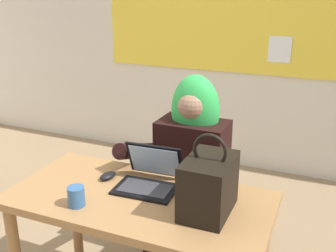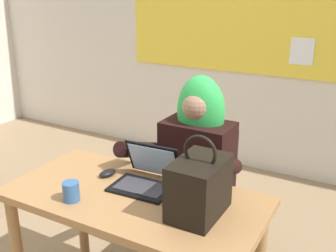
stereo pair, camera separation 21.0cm
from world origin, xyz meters
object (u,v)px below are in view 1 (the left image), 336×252
Objects in this scene: chair_at_desk at (195,186)px; handbag at (209,185)px; coffee_mug at (76,196)px; laptop at (149,178)px; person_costumed at (189,161)px; computer_mouse at (108,176)px; desk_main at (139,216)px.

handbag is (0.30, -0.68, 0.40)m from chair_at_desk.
coffee_mug is at bearing -16.25° from chair_at_desk.
chair_at_desk is 2.74× the size of laptop.
coffee_mug is (-0.28, -0.87, 0.31)m from chair_at_desk.
laptop is (-0.05, -0.43, 0.08)m from person_costumed.
person_costumed is 0.54m from computer_mouse.
desk_main is 0.33m from coffee_mug.
laptop is at bearing 18.03° from computer_mouse.
desk_main is at bearing -9.20° from computer_mouse.
laptop reaches higher than desk_main.
handbag is (0.59, -0.10, 0.12)m from computer_mouse.
computer_mouse is (-0.29, -0.45, 0.05)m from person_costumed.
person_costumed is at bearing 0.24° from chair_at_desk.
chair_at_desk is 9.27× the size of coffee_mug.
handbag reaches higher than coffee_mug.
person_costumed is 0.65m from handbag.
laptop reaches higher than computer_mouse.
handbag reaches higher than chair_at_desk.
coffee_mug is at bearing -73.37° from computer_mouse.
laptop is 0.85× the size of handbag.
coffee_mug is at bearing -129.62° from laptop.
desk_main is at bearing -179.53° from handbag.
computer_mouse is at bearing 92.28° from coffee_mug.
chair_at_desk is 0.70m from computer_mouse.
chair_at_desk is at bearing 85.39° from desk_main.
person_costumed is (-0.00, -0.13, 0.23)m from chair_at_desk.
computer_mouse is at bearing 156.46° from desk_main.
chair_at_desk is 0.97m from coffee_mug.
person_costumed is at bearing 71.68° from computer_mouse.
person_costumed is at bearing 84.61° from desk_main.
person_costumed reaches higher than desk_main.
person_costumed is at bearing 118.64° from handbag.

